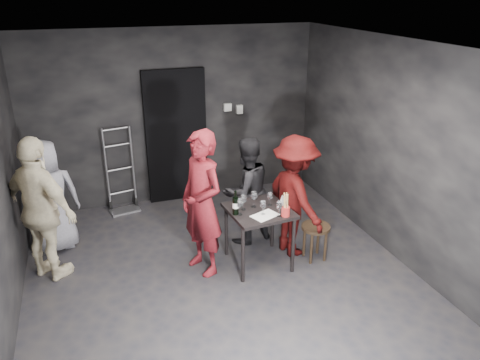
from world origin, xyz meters
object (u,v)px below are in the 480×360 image
object	(u,v)px
breadstick_cup	(286,205)
bystander_grey	(50,197)
stool	(316,232)
server_red	(202,191)
tasting_table	(259,217)
woman_black	(246,192)
hand_truck	(123,196)
bystander_cream	(40,199)
man_maroon	(295,193)
wine_bottle	(235,205)

from	to	relation	value
breadstick_cup	bystander_grey	bearing A→B (deg)	150.83
stool	server_red	size ratio (longest dim) A/B	0.22
tasting_table	woman_black	world-z (taller)	woman_black
hand_truck	bystander_cream	distance (m)	2.02
man_maroon	bystander_grey	bearing A→B (deg)	59.75
server_red	man_maroon	distance (m)	1.23
tasting_table	man_maroon	bearing A→B (deg)	12.76
stool	server_red	world-z (taller)	server_red
server_red	tasting_table	bearing A→B (deg)	59.83
woman_black	bystander_cream	distance (m)	2.52
bystander_cream	tasting_table	bearing A→B (deg)	-146.27
bystander_grey	wine_bottle	world-z (taller)	bystander_grey
woman_black	bystander_grey	world-z (taller)	bystander_grey
tasting_table	server_red	distance (m)	0.80
man_maroon	stool	bearing A→B (deg)	-153.61
bystander_cream	wine_bottle	bearing A→B (deg)	-148.64
woman_black	server_red	bearing A→B (deg)	19.64
hand_truck	tasting_table	xyz separation A→B (m)	(1.44, -2.11, 0.42)
tasting_table	stool	world-z (taller)	tasting_table
stool	bystander_grey	distance (m)	3.41
stool	woman_black	distance (m)	1.05
wine_bottle	breadstick_cup	bearing A→B (deg)	-23.30
hand_truck	breadstick_cup	distance (m)	2.97
stool	wine_bottle	bearing A→B (deg)	173.65
hand_truck	breadstick_cup	world-z (taller)	hand_truck
server_red	bystander_grey	bearing A→B (deg)	-145.23
woman_black	bystander_cream	xyz separation A→B (m)	(-2.50, -0.05, 0.31)
bystander_cream	bystander_grey	distance (m)	0.71
bystander_grey	man_maroon	bearing A→B (deg)	149.70
hand_truck	tasting_table	world-z (taller)	hand_truck
tasting_table	woman_black	xyz separation A→B (m)	(0.05, 0.60, 0.06)
bystander_cream	bystander_grey	size ratio (longest dim) A/B	1.37
wine_bottle	tasting_table	bearing A→B (deg)	4.39
man_maroon	breadstick_cup	distance (m)	0.48
bystander_grey	wine_bottle	bearing A→B (deg)	139.59
wine_bottle	breadstick_cup	size ratio (longest dim) A/B	0.96
hand_truck	woman_black	size ratio (longest dim) A/B	0.92
stool	man_maroon	world-z (taller)	man_maroon
wine_bottle	breadstick_cup	xyz separation A→B (m)	(0.54, -0.23, 0.03)
tasting_table	stool	bearing A→B (deg)	-10.93
stool	bystander_cream	world-z (taller)	bystander_cream
bystander_cream	wine_bottle	distance (m)	2.22
hand_truck	bystander_grey	bearing A→B (deg)	-148.13
hand_truck	bystander_grey	world-z (taller)	bystander_grey
bystander_cream	bystander_grey	world-z (taller)	bystander_cream
hand_truck	server_red	distance (m)	2.30
wine_bottle	breadstick_cup	distance (m)	0.59
breadstick_cup	stool	bearing A→B (deg)	13.76
stool	woman_black	world-z (taller)	woman_black
hand_truck	breadstick_cup	bearing A→B (deg)	-66.07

